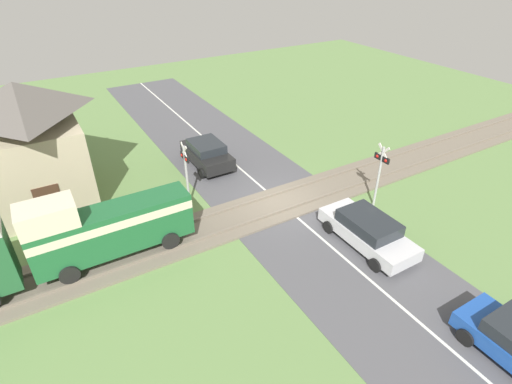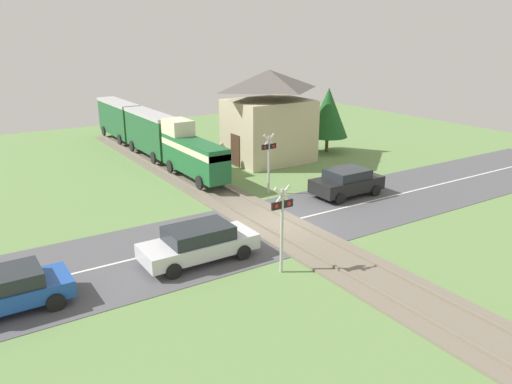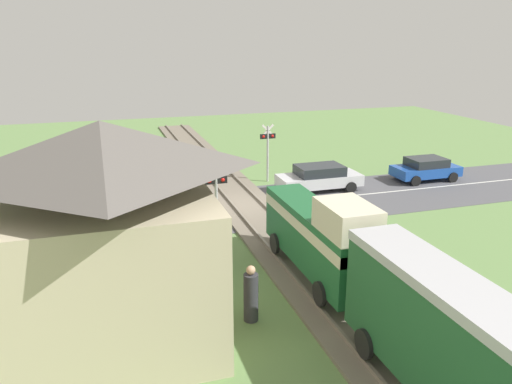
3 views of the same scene
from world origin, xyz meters
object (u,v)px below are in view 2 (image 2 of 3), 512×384
object	(u,v)px
car_far_side	(347,182)
pedestrian_by_station	(222,157)
car_behind_queue	(7,290)
station_building	(269,117)
crossing_signal_east_approach	(269,156)
car_near_crossing	(199,242)
train	(149,132)
crossing_signal_west_approach	(282,218)

from	to	relation	value
car_far_side	pedestrian_by_station	world-z (taller)	pedestrian_by_station
car_behind_queue	station_building	distance (m)	21.33
car_far_side	crossing_signal_east_approach	world-z (taller)	crossing_signal_east_approach
car_near_crossing	car_behind_queue	distance (m)	6.73
car_near_crossing	car_behind_queue	size ratio (longest dim) A/B	1.18
train	car_far_side	size ratio (longest dim) A/B	5.08
crossing_signal_west_approach	pedestrian_by_station	distance (m)	14.90
crossing_signal_west_approach	crossing_signal_east_approach	xyz separation A→B (m)	(4.85, 7.98, 0.00)
station_building	car_behind_queue	bearing A→B (deg)	-147.06
car_behind_queue	crossing_signal_west_approach	bearing A→B (deg)	-16.12
pedestrian_by_station	station_building	bearing A→B (deg)	2.96
crossing_signal_west_approach	car_near_crossing	bearing A→B (deg)	129.26
train	station_building	world-z (taller)	station_building
station_building	pedestrian_by_station	size ratio (longest dim) A/B	3.49
car_far_side	car_near_crossing	bearing A→B (deg)	-164.36
car_near_crossing	car_far_side	distance (m)	10.68
train	crossing_signal_west_approach	size ratio (longest dim) A/B	5.96
car_near_crossing	crossing_signal_east_approach	distance (m)	8.91
station_building	crossing_signal_west_approach	bearing A→B (deg)	-122.54
car_behind_queue	pedestrian_by_station	size ratio (longest dim) A/B	2.18
car_far_side	crossing_signal_west_approach	bearing A→B (deg)	-146.51
car_behind_queue	station_building	world-z (taller)	station_building
train	car_behind_queue	xyz separation A→B (m)	(-11.24, -16.51, -1.17)
car_far_side	crossing_signal_west_approach	distance (m)	9.93
car_behind_queue	crossing_signal_west_approach	distance (m)	9.28
train	crossing_signal_east_approach	distance (m)	11.35
car_far_side	crossing_signal_west_approach	xyz separation A→B (m)	(-8.20, -5.43, 1.34)
car_near_crossing	pedestrian_by_station	size ratio (longest dim) A/B	2.58
car_far_side	crossing_signal_east_approach	distance (m)	4.42
car_near_crossing	pedestrian_by_station	world-z (taller)	pedestrian_by_station
train	pedestrian_by_station	size ratio (longest dim) A/B	11.37
train	car_far_side	bearing A→B (deg)	-67.03
car_behind_queue	pedestrian_by_station	distance (m)	18.05
station_building	car_near_crossing	bearing A→B (deg)	-133.83
crossing_signal_east_approach	pedestrian_by_station	world-z (taller)	crossing_signal_east_approach
train	car_near_crossing	distance (m)	17.15
car_behind_queue	crossing_signal_west_approach	world-z (taller)	crossing_signal_west_approach
train	pedestrian_by_station	distance (m)	5.99
train	crossing_signal_east_approach	bearing A→B (deg)	-77.65
car_near_crossing	pedestrian_by_station	xyz separation A→B (m)	(7.32, 11.34, 0.05)
car_behind_queue	pedestrian_by_station	world-z (taller)	pedestrian_by_station
car_near_crossing	crossing_signal_east_approach	xyz separation A→B (m)	(6.94, 5.43, 1.38)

